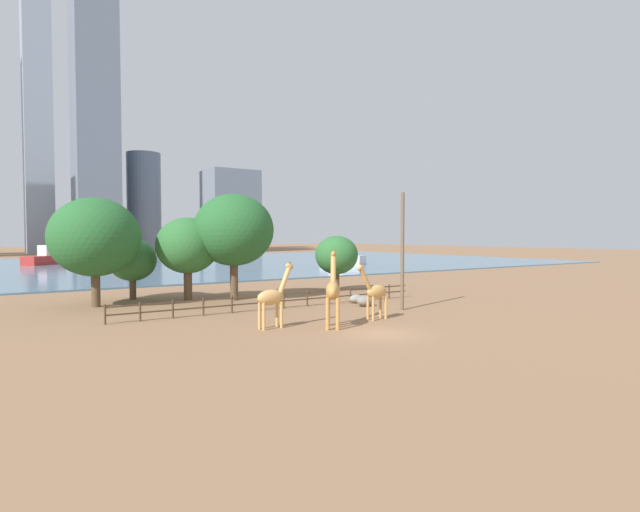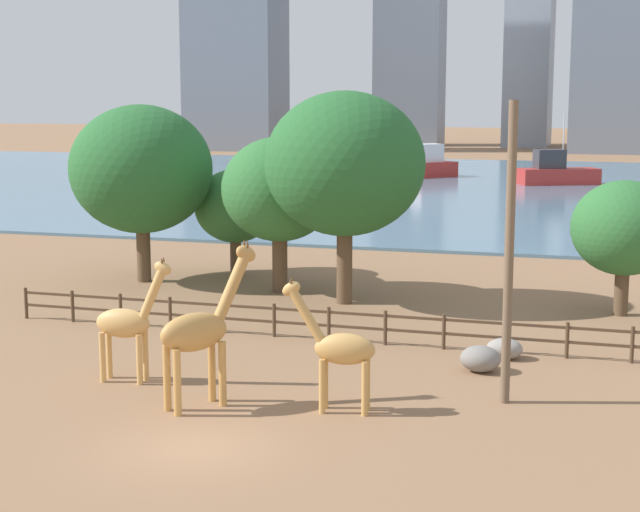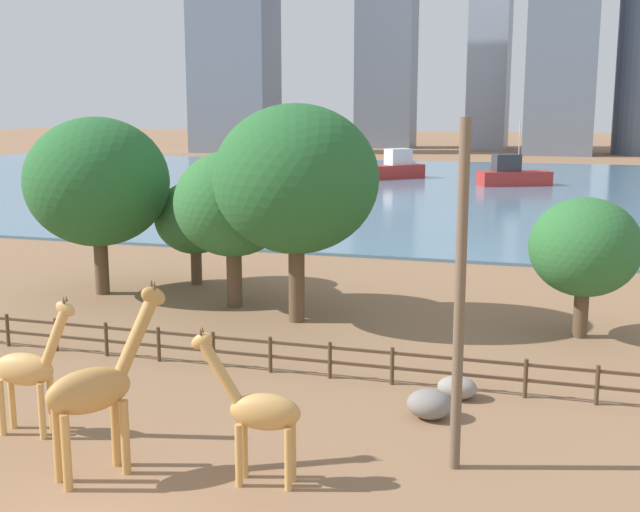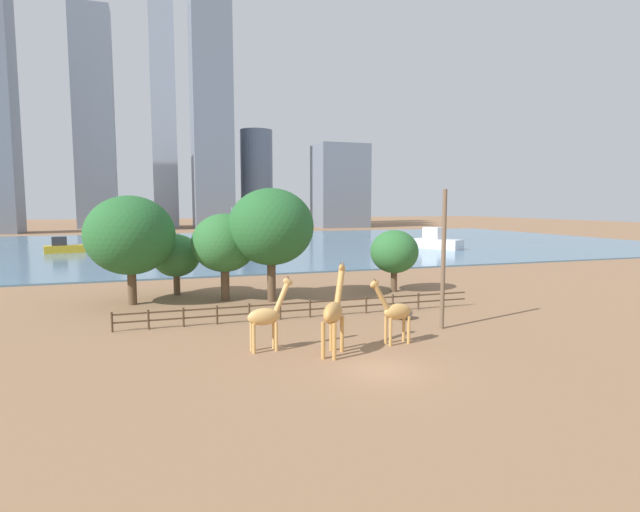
# 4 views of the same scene
# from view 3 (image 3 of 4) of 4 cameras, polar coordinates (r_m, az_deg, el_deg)

# --- Properties ---
(ground_plane) EXTENTS (400.00, 400.00, 0.00)m
(ground_plane) POSITION_cam_3_polar(r_m,az_deg,el_deg) (94.47, 10.76, 4.82)
(ground_plane) COLOR #8C6647
(harbor_water) EXTENTS (180.00, 86.00, 0.20)m
(harbor_water) POSITION_cam_3_polar(r_m,az_deg,el_deg) (91.49, 10.57, 4.70)
(harbor_water) COLOR slate
(harbor_water) RESTS_ON ground
(giraffe_tall) EXTENTS (2.70, 0.86, 4.15)m
(giraffe_tall) POSITION_cam_3_polar(r_m,az_deg,el_deg) (24.41, -20.00, -7.57)
(giraffe_tall) COLOR tan
(giraffe_tall) RESTS_ON ground
(giraffe_companion) EXTENTS (2.46, 3.07, 4.90)m
(giraffe_companion) POSITION_cam_3_polar(r_m,az_deg,el_deg) (21.11, -15.62, -9.08)
(giraffe_companion) COLOR #C18C47
(giraffe_companion) RESTS_ON ground
(giraffe_young) EXTENTS (2.86, 0.91, 3.98)m
(giraffe_young) POSITION_cam_3_polar(r_m,az_deg,el_deg) (20.16, -4.38, -10.94)
(giraffe_young) COLOR tan
(giraffe_young) RESTS_ON ground
(utility_pole) EXTENTS (0.28, 0.28, 9.05)m
(utility_pole) POSITION_cam_3_polar(r_m,az_deg,el_deg) (20.45, 9.91, -3.05)
(utility_pole) COLOR brown
(utility_pole) RESTS_ON ground
(boulder_near_fence) EXTENTS (1.27, 0.98, 0.74)m
(boulder_near_fence) POSITION_cam_3_polar(r_m,az_deg,el_deg) (26.52, 9.73, -9.21)
(boulder_near_fence) COLOR gray
(boulder_near_fence) RESTS_ON ground
(boulder_by_pole) EXTENTS (1.37, 1.19, 0.89)m
(boulder_by_pole) POSITION_cam_3_polar(r_m,az_deg,el_deg) (24.80, 7.79, -10.39)
(boulder_by_pole) COLOR gray
(boulder_by_pole) RESTS_ON ground
(enclosure_fence) EXTENTS (26.12, 0.14, 1.30)m
(enclosure_fence) POSITION_cam_3_polar(r_m,az_deg,el_deg) (28.71, -4.59, -6.70)
(enclosure_fence) COLOR #4C3826
(enclosure_fence) RESTS_ON ground
(tree_left_large) EXTENTS (4.22, 4.22, 5.46)m
(tree_left_large) POSITION_cam_3_polar(r_m,az_deg,el_deg) (42.32, -8.88, 2.69)
(tree_left_large) COLOR brown
(tree_left_large) RESTS_ON ground
(tree_center_broad) EXTENTS (7.03, 7.03, 8.79)m
(tree_center_broad) POSITION_cam_3_polar(r_m,az_deg,el_deg) (40.92, -15.56, 5.08)
(tree_center_broad) COLOR brown
(tree_center_broad) RESTS_ON ground
(tree_right_tall) EXTENTS (5.43, 5.43, 7.32)m
(tree_right_tall) POSITION_cam_3_polar(r_m,az_deg,el_deg) (37.13, -6.21, 3.69)
(tree_right_tall) COLOR brown
(tree_right_tall) RESTS_ON ground
(tree_left_small) EXTENTS (7.06, 7.06, 9.42)m
(tree_left_small) POSITION_cam_3_polar(r_m,az_deg,el_deg) (34.17, -1.72, 5.46)
(tree_left_small) COLOR brown
(tree_left_small) RESTS_ON ground
(tree_right_small) EXTENTS (4.43, 4.43, 5.72)m
(tree_right_small) POSITION_cam_3_polar(r_m,az_deg,el_deg) (33.79, 18.32, 0.57)
(tree_right_small) COLOR brown
(tree_right_small) RESTS_ON ground
(boat_ferry) EXTENTS (8.66, 6.10, 7.36)m
(boat_ferry) POSITION_cam_3_polar(r_m,az_deg,el_deg) (95.58, 13.53, 5.64)
(boat_ferry) COLOR #B22D28
(boat_ferry) RESTS_ON harbor_water
(boat_sailboat) EXTENTS (8.06, 8.18, 3.72)m
(boat_sailboat) POSITION_cam_3_polar(r_m,az_deg,el_deg) (102.56, 5.19, 6.23)
(boat_sailboat) COLOR #B22D28
(boat_sailboat) RESTS_ON harbor_water
(boat_tug) EXTENTS (6.38, 3.35, 2.67)m
(boat_tug) POSITION_cam_3_polar(r_m,az_deg,el_deg) (89.34, -5.87, 5.34)
(boat_tug) COLOR gold
(boat_tug) RESTS_ON harbor_water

